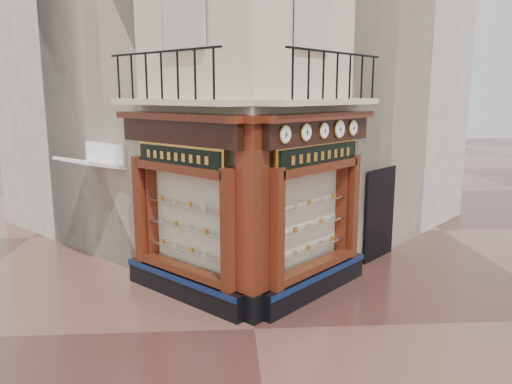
{
  "coord_description": "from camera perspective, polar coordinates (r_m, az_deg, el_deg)",
  "views": [
    {
      "loc": [
        -0.53,
        -8.71,
        4.36
      ],
      "look_at": [
        0.16,
        2.0,
        2.24
      ],
      "focal_mm": 35.0,
      "sensor_mm": 36.0,
      "label": 1
    }
  ],
  "objects": [
    {
      "name": "neighbour_left",
      "position": [
        17.49,
        -10.41,
        14.71
      ],
      "size": [
        11.31,
        11.31,
        11.0
      ],
      "primitive_type": "cube",
      "rotation": [
        0.0,
        0.0,
        0.79
      ],
      "color": "beige",
      "rests_on": "ground"
    },
    {
      "name": "corner_pilaster",
      "position": [
        9.54,
        -0.38,
        -3.5
      ],
      "size": [
        0.85,
        0.85,
        3.98
      ],
      "rotation": [
        0.0,
        0.0,
        0.79
      ],
      "color": "black",
      "rests_on": "ground"
    },
    {
      "name": "clock_c",
      "position": [
        10.35,
        7.75,
        6.95
      ],
      "size": [
        0.27,
        0.27,
        0.33
      ],
      "rotation": [
        0.0,
        0.0,
        0.79
      ],
      "color": "gold",
      "rests_on": "ground"
    },
    {
      "name": "clock_a",
      "position": [
        9.31,
        3.33,
        6.58
      ],
      "size": [
        0.28,
        0.28,
        0.34
      ],
      "rotation": [
        0.0,
        0.0,
        0.79
      ],
      "color": "gold",
      "rests_on": "ground"
    },
    {
      "name": "shopfront_left",
      "position": [
        10.59,
        -8.34,
        -1.97
      ],
      "size": [
        2.86,
        2.86,
        3.98
      ],
      "rotation": [
        0.0,
        0.0,
        2.36
      ],
      "color": "black",
      "rests_on": "ground"
    },
    {
      "name": "signboard_right",
      "position": [
        10.5,
        7.3,
        4.17
      ],
      "size": [
        2.1,
        2.1,
        0.56
      ],
      "rotation": [
        0.0,
        0.0,
        0.79
      ],
      "color": "gold",
      "rests_on": "ground"
    },
    {
      "name": "awning",
      "position": [
        13.5,
        -17.83,
        -8.25
      ],
      "size": [
        1.9,
        1.9,
        0.3
      ],
      "primitive_type": null,
      "rotation": [
        0.22,
        0.0,
        2.36
      ],
      "color": "white",
      "rests_on": "ground"
    },
    {
      "name": "clock_d",
      "position": [
        10.85,
        9.5,
        7.09
      ],
      "size": [
        0.31,
        0.31,
        0.39
      ],
      "rotation": [
        0.0,
        0.0,
        0.79
      ],
      "color": "gold",
      "rests_on": "ground"
    },
    {
      "name": "clock_e",
      "position": [
        11.32,
        11.0,
        7.2
      ],
      "size": [
        0.28,
        0.28,
        0.34
      ],
      "rotation": [
        0.0,
        0.0,
        0.79
      ],
      "color": "gold",
      "rests_on": "ground"
    },
    {
      "name": "ground",
      "position": [
        9.76,
        -0.19,
        -15.38
      ],
      "size": [
        80.0,
        80.0,
        0.0
      ],
      "primitive_type": "plane",
      "color": "#472621",
      "rests_on": "ground"
    },
    {
      "name": "clock_b",
      "position": [
        9.84,
        5.71,
        6.79
      ],
      "size": [
        0.28,
        0.28,
        0.35
      ],
      "rotation": [
        0.0,
        0.0,
        0.79
      ],
      "color": "gold",
      "rests_on": "ground"
    },
    {
      "name": "shopfront_right",
      "position": [
        10.73,
        6.81,
        -1.75
      ],
      "size": [
        2.86,
        2.86,
        3.98
      ],
      "rotation": [
        0.0,
        0.0,
        0.79
      ],
      "color": "black",
      "rests_on": "ground"
    },
    {
      "name": "signboard_left",
      "position": [
        10.35,
        -8.84,
        4.03
      ],
      "size": [
        1.91,
        1.91,
        0.51
      ],
      "rotation": [
        0.0,
        0.0,
        2.36
      ],
      "color": "gold",
      "rests_on": "ground"
    },
    {
      "name": "balcony",
      "position": [
        10.22,
        -0.72,
        10.35
      ],
      "size": [
        5.94,
        2.97,
        1.03
      ],
      "color": "beige",
      "rests_on": "ground"
    },
    {
      "name": "main_building",
      "position": [
        14.97,
        -1.71,
        17.44
      ],
      "size": [
        11.31,
        11.31,
        12.0
      ],
      "primitive_type": "cube",
      "rotation": [
        0.0,
        0.0,
        0.79
      ],
      "color": "beige",
      "rests_on": "ground"
    },
    {
      "name": "neighbour_right",
      "position": [
        17.64,
        6.34,
        14.79
      ],
      "size": [
        11.31,
        11.31,
        11.0
      ],
      "primitive_type": "cube",
      "rotation": [
        0.0,
        0.0,
        0.79
      ],
      "color": "beige",
      "rests_on": "ground"
    }
  ]
}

